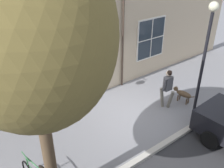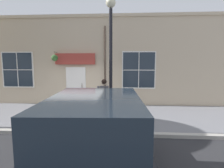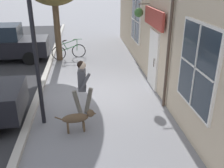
{
  "view_description": "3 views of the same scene",
  "coord_description": "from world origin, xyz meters",
  "px_view_note": "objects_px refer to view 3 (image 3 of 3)",
  "views": [
    {
      "loc": [
        5.97,
        -5.68,
        5.88
      ],
      "look_at": [
        -0.78,
        -0.46,
        1.18
      ],
      "focal_mm": 40.0,
      "sensor_mm": 36.0,
      "label": 1
    },
    {
      "loc": [
        7.37,
        2.17,
        2.34
      ],
      "look_at": [
        -0.79,
        1.65,
        1.35
      ],
      "focal_mm": 28.0,
      "sensor_mm": 36.0,
      "label": 2
    },
    {
      "loc": [
        0.35,
        8.08,
        3.83
      ],
      "look_at": [
        -0.42,
        1.47,
        0.97
      ],
      "focal_mm": 40.0,
      "sensor_mm": 36.0,
      "label": 3
    }
  ],
  "objects_px": {
    "leaning_bicycle": "(69,51)",
    "dog_on_leash": "(78,118)",
    "pedestrian_walking": "(82,83)",
    "street_lamp": "(31,18)",
    "parked_car_nearest_curb": "(1,43)"
  },
  "relations": [
    {
      "from": "pedestrian_walking",
      "to": "leaning_bicycle",
      "type": "xyz_separation_m",
      "value": [
        0.67,
        -5.79,
        -0.64
      ]
    },
    {
      "from": "street_lamp",
      "to": "leaning_bicycle",
      "type": "bearing_deg",
      "value": -94.37
    },
    {
      "from": "leaning_bicycle",
      "to": "street_lamp",
      "type": "xyz_separation_m",
      "value": [
        0.47,
        6.13,
        2.53
      ]
    },
    {
      "from": "pedestrian_walking",
      "to": "leaning_bicycle",
      "type": "height_order",
      "value": "pedestrian_walking"
    },
    {
      "from": "pedestrian_walking",
      "to": "dog_on_leash",
      "type": "distance_m",
      "value": 1.08
    },
    {
      "from": "pedestrian_walking",
      "to": "street_lamp",
      "type": "bearing_deg",
      "value": 17.0
    },
    {
      "from": "leaning_bicycle",
      "to": "dog_on_leash",
      "type": "bearing_deg",
      "value": 94.41
    },
    {
      "from": "street_lamp",
      "to": "pedestrian_walking",
      "type": "bearing_deg",
      "value": -163.0
    },
    {
      "from": "pedestrian_walking",
      "to": "dog_on_leash",
      "type": "height_order",
      "value": "pedestrian_walking"
    },
    {
      "from": "pedestrian_walking",
      "to": "leaning_bicycle",
      "type": "bearing_deg",
      "value": -83.43
    },
    {
      "from": "pedestrian_walking",
      "to": "parked_car_nearest_curb",
      "type": "bearing_deg",
      "value": -55.92
    },
    {
      "from": "dog_on_leash",
      "to": "parked_car_nearest_curb",
      "type": "height_order",
      "value": "parked_car_nearest_curb"
    },
    {
      "from": "pedestrian_walking",
      "to": "parked_car_nearest_curb",
      "type": "distance_m",
      "value": 6.96
    },
    {
      "from": "pedestrian_walking",
      "to": "parked_car_nearest_curb",
      "type": "height_order",
      "value": "parked_car_nearest_curb"
    },
    {
      "from": "dog_on_leash",
      "to": "street_lamp",
      "type": "relative_size",
      "value": 0.25
    }
  ]
}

